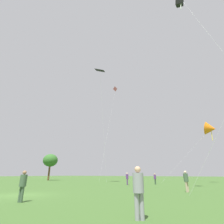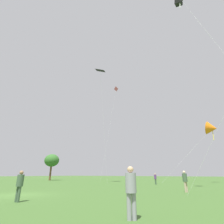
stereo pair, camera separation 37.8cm
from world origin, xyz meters
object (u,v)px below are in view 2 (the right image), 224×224
at_px(person_standing_1, 155,178).
at_px(kite_flying_0, 212,128).
at_px(kite_flying_2, 100,71).
at_px(person_standing_2, 20,184).
at_px(person_standing_5, 127,178).
at_px(person_standing_6, 131,188).
at_px(kite_flying_4, 116,90).
at_px(park_tree_0, 52,161).
at_px(person_standing_3, 185,180).

bearing_deg(person_standing_1, kite_flying_0, 151.33).
bearing_deg(kite_flying_2, person_standing_2, -63.50).
height_order(person_standing_2, person_standing_5, person_standing_5).
height_order(person_standing_5, person_standing_6, person_standing_6).
relative_size(person_standing_1, person_standing_5, 0.95).
height_order(person_standing_5, kite_flying_4, kite_flying_4).
bearing_deg(person_standing_6, person_standing_5, -99.44).
distance_m(person_standing_1, park_tree_0, 30.77).
bearing_deg(kite_flying_4, park_tree_0, -149.60).
bearing_deg(kite_flying_4, kite_flying_0, -3.54).
bearing_deg(person_standing_5, person_standing_3, 34.43).
relative_size(person_standing_1, person_standing_6, 0.91).
distance_m(person_standing_6, kite_flying_4, 47.78).
bearing_deg(person_standing_2, person_standing_5, -85.61).
xyz_separation_m(person_standing_3, kite_flying_2, (-16.44, 7.78, 21.77)).
height_order(kite_flying_2, kite_flying_4, kite_flying_4).
relative_size(kite_flying_0, kite_flying_2, 0.49).
height_order(kite_flying_0, kite_flying_4, kite_flying_4).
relative_size(person_standing_1, person_standing_3, 0.90).
bearing_deg(person_standing_6, park_tree_0, -72.89).
xyz_separation_m(kite_flying_0, kite_flying_4, (-23.48, 1.45, 15.70)).
height_order(person_standing_6, kite_flying_0, kite_flying_0).
distance_m(person_standing_2, park_tree_0, 39.66).
xyz_separation_m(person_standing_2, kite_flying_4, (-15.16, 34.07, 24.79)).
bearing_deg(person_standing_1, person_standing_3, 43.06).
distance_m(person_standing_1, kite_flying_0, 16.31).
height_order(person_standing_3, person_standing_5, person_standing_3).
bearing_deg(person_standing_3, person_standing_6, 24.18).
bearing_deg(kite_flying_0, person_standing_5, -128.44).
height_order(person_standing_6, kite_flying_2, kite_flying_2).
bearing_deg(person_standing_2, kite_flying_0, -109.37).
height_order(person_standing_1, person_standing_2, person_standing_2).
bearing_deg(kite_flying_0, person_standing_6, -91.47).
height_order(person_standing_5, kite_flying_2, kite_flying_2).
relative_size(person_standing_5, kite_flying_2, 0.07).
xyz_separation_m(person_standing_1, person_standing_2, (0.08, -22.05, 0.05)).
bearing_deg(person_standing_3, kite_flying_4, -114.99).
height_order(kite_flying_0, park_tree_0, kite_flying_0).
height_order(person_standing_5, kite_flying_0, kite_flying_0).
height_order(person_standing_1, person_standing_6, person_standing_6).
xyz_separation_m(kite_flying_0, park_tree_0, (-38.74, -7.50, -5.06)).
xyz_separation_m(person_standing_3, person_standing_6, (0.70, -11.56, -0.01)).
distance_m(person_standing_2, kite_flying_4, 44.78).
bearing_deg(kite_flying_4, person_standing_5, -52.46).
bearing_deg(person_standing_1, kite_flying_2, -64.67).
xyz_separation_m(person_standing_1, park_tree_0, (-30.35, 3.07, 4.08)).
bearing_deg(person_standing_1, park_tree_0, -86.00).
bearing_deg(kite_flying_2, person_standing_1, 15.55).
height_order(person_standing_1, person_standing_5, person_standing_5).
bearing_deg(person_standing_3, kite_flying_2, -94.63).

